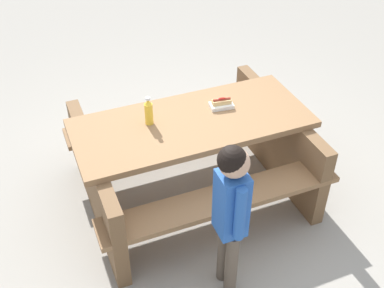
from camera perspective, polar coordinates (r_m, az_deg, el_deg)
name	(u,v)px	position (r m, az deg, el deg)	size (l,w,h in m)	color
ground_plane	(192,193)	(4.08, 0.00, -5.82)	(30.00, 30.00, 0.00)	gray
picnic_table	(192,152)	(3.79, 0.00, -0.96)	(2.01, 1.69, 0.75)	olive
soda_bottle	(149,112)	(3.53, -5.18, 3.86)	(0.06, 0.06, 0.23)	yellow
hotdog_tray	(221,104)	(3.75, 3.53, 4.83)	(0.20, 0.16, 0.08)	white
child_in_coat	(231,204)	(2.90, 4.67, -7.16)	(0.20, 0.30, 1.21)	brown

